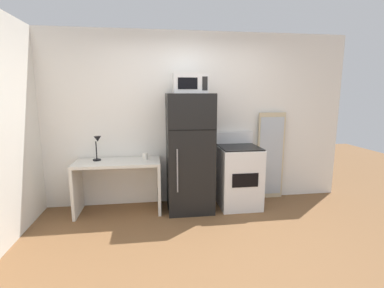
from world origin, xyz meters
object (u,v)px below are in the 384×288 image
(desk, at_px, (118,176))
(coffee_mug, at_px, (145,156))
(refrigerator, at_px, (190,153))
(desk_lamp, at_px, (97,144))
(microwave, at_px, (190,84))
(leaning_mirror, at_px, (270,156))
(oven_range, at_px, (239,176))

(desk, relative_size, coffee_mug, 12.54)
(coffee_mug, xyz_separation_m, refrigerator, (0.64, -0.10, 0.05))
(coffee_mug, height_order, refrigerator, refrigerator)
(coffee_mug, bearing_deg, desk_lamp, 178.74)
(microwave, height_order, leaning_mirror, microwave)
(coffee_mug, xyz_separation_m, oven_range, (1.38, -0.09, -0.33))
(oven_range, bearing_deg, refrigerator, -179.10)
(desk, distance_m, leaning_mirror, 2.39)
(coffee_mug, relative_size, oven_range, 0.09)
(oven_range, relative_size, leaning_mirror, 0.79)
(desk_lamp, xyz_separation_m, oven_range, (2.05, -0.10, -0.52))
(desk_lamp, distance_m, leaning_mirror, 2.67)
(desk, bearing_deg, coffee_mug, 8.59)
(oven_range, bearing_deg, leaning_mirror, 22.90)
(desk, relative_size, desk_lamp, 3.37)
(desk_lamp, bearing_deg, refrigerator, -5.12)
(refrigerator, distance_m, leaning_mirror, 1.39)
(desk, height_order, microwave, microwave)
(desk_lamp, xyz_separation_m, refrigerator, (1.30, -0.12, -0.14))
(desk_lamp, relative_size, oven_range, 0.32)
(coffee_mug, distance_m, leaning_mirror, 2.00)
(desk_lamp, xyz_separation_m, leaning_mirror, (2.65, 0.15, -0.29))
(coffee_mug, bearing_deg, oven_range, -3.73)
(desk_lamp, height_order, coffee_mug, desk_lamp)
(refrigerator, bearing_deg, desk, 177.61)
(oven_range, height_order, leaning_mirror, leaning_mirror)
(desk_lamp, distance_m, coffee_mug, 0.69)
(microwave, bearing_deg, refrigerator, 90.32)
(coffee_mug, bearing_deg, microwave, -10.95)
(refrigerator, bearing_deg, desk_lamp, 174.88)
(desk, height_order, desk_lamp, desk_lamp)
(coffee_mug, relative_size, leaning_mirror, 0.07)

